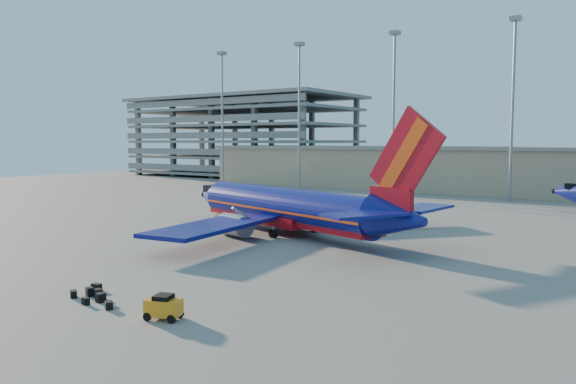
# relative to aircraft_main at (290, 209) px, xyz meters

# --- Properties ---
(ground) EXTENTS (220.00, 220.00, 0.00)m
(ground) POSITION_rel_aircraft_main_xyz_m (-4.42, -0.14, -2.62)
(ground) COLOR slate
(ground) RESTS_ON ground
(terminal_building) EXTENTS (122.00, 16.00, 8.50)m
(terminal_building) POSITION_rel_aircraft_main_xyz_m (5.58, 57.86, 1.70)
(terminal_building) COLOR gray
(terminal_building) RESTS_ON ground
(parking_garage) EXTENTS (62.00, 32.00, 21.40)m
(parking_garage) POSITION_rel_aircraft_main_xyz_m (-66.42, 73.91, 9.11)
(parking_garage) COLOR slate
(parking_garage) RESTS_ON ground
(light_mast_row) EXTENTS (101.60, 1.60, 28.65)m
(light_mast_row) POSITION_rel_aircraft_main_xyz_m (0.58, 45.86, 14.93)
(light_mast_row) COLOR gray
(light_mast_row) RESTS_ON ground
(aircraft_main) EXTENTS (35.23, 33.36, 12.26)m
(aircraft_main) POSITION_rel_aircraft_main_xyz_m (0.00, 0.00, 0.00)
(aircraft_main) COLOR navy
(aircraft_main) RESTS_ON ground
(baggage_tug) EXTENTS (2.12, 1.66, 1.33)m
(baggage_tug) POSITION_rel_aircraft_main_xyz_m (10.06, -26.52, -1.92)
(baggage_tug) COLOR orange
(baggage_tug) RESTS_ON ground
(luggage_pile) EXTENTS (4.63, 2.75, 0.55)m
(luggage_pile) POSITION_rel_aircraft_main_xyz_m (3.81, -26.25, -2.38)
(luggage_pile) COLOR black
(luggage_pile) RESTS_ON ground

